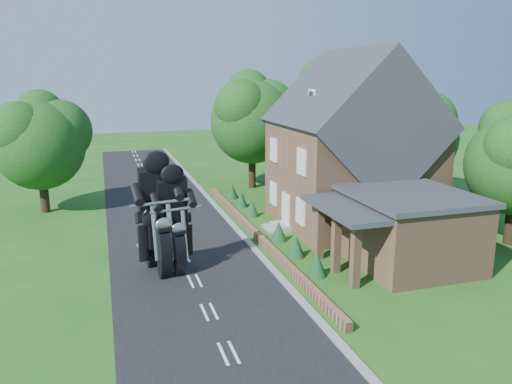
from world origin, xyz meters
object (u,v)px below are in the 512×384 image
object	(u,v)px
annex	(406,228)
motorcycle_follow	(159,255)
garden_wall	(255,234)
motorcycle_lead	(174,255)
house	(351,151)

from	to	relation	value
annex	motorcycle_follow	xyz separation A→B (m)	(-11.20, 2.26, -0.93)
garden_wall	motorcycle_lead	world-z (taller)	motorcycle_lead
garden_wall	annex	bearing A→B (deg)	-46.16
house	motorcycle_follow	distance (m)	13.14
motorcycle_lead	motorcycle_follow	bearing A→B (deg)	-11.62
garden_wall	house	distance (m)	7.52
garden_wall	annex	xyz separation A→B (m)	(5.57, -5.80, 1.57)
motorcycle_follow	motorcycle_lead	bearing A→B (deg)	168.07
garden_wall	house	xyz separation A→B (m)	(6.19, 1.00, 4.14)
house	annex	xyz separation A→B (m)	(-0.62, -6.80, -2.58)
house	motorcycle_follow	size ratio (longest dim) A/B	5.72
garden_wall	motorcycle_follow	size ratio (longest dim) A/B	12.29
house	annex	size ratio (longest dim) A/B	1.45
motorcycle_follow	garden_wall	bearing A→B (deg)	-160.63
motorcycle_lead	motorcycle_follow	distance (m)	0.68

